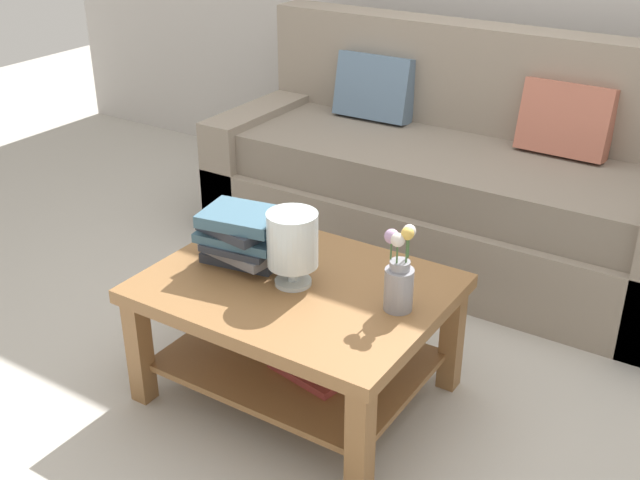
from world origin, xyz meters
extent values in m
plane|color=#B7B2A8|center=(0.00, 0.00, 0.00)|extent=(10.00, 10.00, 0.00)
cube|color=gray|center=(-0.04, 0.88, 0.18)|extent=(2.29, 0.90, 0.36)
cube|color=gray|center=(-0.04, 0.85, 0.46)|extent=(2.05, 0.74, 0.20)
cube|color=gray|center=(-0.04, 1.23, 0.71)|extent=(2.29, 0.20, 0.70)
cube|color=gray|center=(-1.09, 0.88, 0.30)|extent=(0.20, 0.90, 0.60)
cube|color=slate|center=(-0.56, 1.09, 0.72)|extent=(0.40, 0.19, 0.34)
cube|color=#B26651|center=(0.42, 1.09, 0.72)|extent=(0.40, 0.19, 0.34)
cube|color=olive|center=(-0.03, -0.40, 0.44)|extent=(1.01, 0.78, 0.05)
cube|color=olive|center=(-0.48, -0.74, 0.21)|extent=(0.07, 0.07, 0.41)
cube|color=olive|center=(0.42, -0.74, 0.21)|extent=(0.07, 0.07, 0.41)
cube|color=olive|center=(-0.48, -0.07, 0.21)|extent=(0.07, 0.07, 0.41)
cube|color=olive|center=(0.42, -0.07, 0.21)|extent=(0.07, 0.07, 0.41)
cube|color=olive|center=(-0.03, -0.40, 0.14)|extent=(0.89, 0.66, 0.02)
cube|color=#993833|center=(0.07, -0.44, 0.17)|extent=(0.31, 0.25, 0.03)
cube|color=slate|center=(0.07, -0.40, 0.20)|extent=(0.32, 0.27, 0.04)
cube|color=#2D333D|center=(0.07, -0.38, 0.23)|extent=(0.32, 0.26, 0.03)
cube|color=#2D333D|center=(-0.28, -0.37, 0.48)|extent=(0.30, 0.20, 0.04)
cube|color=slate|center=(-0.27, -0.38, 0.52)|extent=(0.31, 0.22, 0.03)
cube|color=#2D333D|center=(-0.27, -0.39, 0.55)|extent=(0.27, 0.23, 0.02)
cube|color=#3D6075|center=(-0.27, -0.39, 0.57)|extent=(0.32, 0.22, 0.03)
cube|color=#2D333D|center=(-0.29, -0.40, 0.61)|extent=(0.27, 0.21, 0.04)
cube|color=#3D6075|center=(-0.27, -0.39, 0.65)|extent=(0.30, 0.25, 0.04)
cylinder|color=silver|center=(-0.04, -0.42, 0.47)|extent=(0.13, 0.13, 0.02)
cylinder|color=silver|center=(-0.04, -0.42, 0.51)|extent=(0.04, 0.04, 0.06)
cylinder|color=silver|center=(-0.04, -0.42, 0.63)|extent=(0.17, 0.17, 0.19)
sphere|color=#51704C|center=(-0.06, -0.42, 0.59)|extent=(0.04, 0.04, 0.04)
sphere|color=tan|center=(-0.01, -0.40, 0.60)|extent=(0.06, 0.06, 0.06)
cylinder|color=gray|center=(0.34, -0.37, 0.54)|extent=(0.10, 0.10, 0.14)
cylinder|color=gray|center=(0.34, -0.37, 0.62)|extent=(0.07, 0.07, 0.03)
cylinder|color=#426638|center=(0.36, -0.37, 0.68)|extent=(0.01, 0.01, 0.09)
sphere|color=gold|center=(0.36, -0.37, 0.74)|extent=(0.04, 0.04, 0.04)
cylinder|color=#426638|center=(0.35, -0.33, 0.68)|extent=(0.01, 0.01, 0.08)
sphere|color=silver|center=(0.35, -0.33, 0.73)|extent=(0.04, 0.04, 0.04)
cylinder|color=#426638|center=(0.31, -0.37, 0.67)|extent=(0.01, 0.01, 0.07)
sphere|color=#B28CB7|center=(0.31, -0.37, 0.72)|extent=(0.05, 0.05, 0.05)
cylinder|color=#426638|center=(0.34, -0.38, 0.67)|extent=(0.01, 0.01, 0.07)
sphere|color=silver|center=(0.34, -0.38, 0.72)|extent=(0.04, 0.04, 0.04)
camera|label=1|loc=(1.31, -2.34, 1.81)|focal=44.13mm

